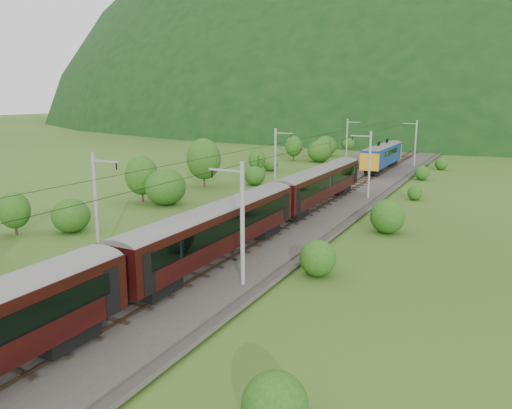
% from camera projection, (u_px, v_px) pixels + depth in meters
% --- Properties ---
extents(ground, '(600.00, 600.00, 0.00)m').
position_uv_depth(ground, '(166.00, 273.00, 35.32)').
color(ground, '#345219').
rests_on(ground, ground).
extents(railbed, '(14.00, 220.00, 0.30)m').
position_uv_depth(railbed, '(235.00, 237.00, 44.01)').
color(railbed, '#38332D').
rests_on(railbed, ground).
extents(track_left, '(2.40, 220.00, 0.27)m').
position_uv_depth(track_left, '(211.00, 231.00, 45.02)').
color(track_left, '#503622').
rests_on(track_left, railbed).
extents(track_right, '(2.40, 220.00, 0.27)m').
position_uv_depth(track_right, '(259.00, 238.00, 42.91)').
color(track_right, '#503622').
rests_on(track_right, railbed).
extents(catenary_left, '(2.54, 192.28, 8.00)m').
position_uv_depth(catenary_left, '(276.00, 158.00, 64.99)').
color(catenary_left, gray).
rests_on(catenary_left, railbed).
extents(catenary_right, '(2.54, 192.28, 8.00)m').
position_uv_depth(catenary_right, '(369.00, 163.00, 59.58)').
color(catenary_right, gray).
rests_on(catenary_right, railbed).
extents(overhead_wires, '(4.83, 198.00, 0.03)m').
position_uv_depth(overhead_wires, '(234.00, 158.00, 42.55)').
color(overhead_wires, black).
rests_on(overhead_wires, ground).
extents(mountain_main, '(504.00, 360.00, 244.00)m').
position_uv_depth(mountain_main, '(467.00, 121.00, 262.11)').
color(mountain_main, black).
rests_on(mountain_main, ground).
extents(mountain_ridge, '(336.00, 280.00, 132.00)m').
position_uv_depth(mountain_ridge, '(287.00, 115.00, 349.95)').
color(mountain_ridge, black).
rests_on(mountain_ridge, ground).
extents(train, '(2.88, 115.74, 5.01)m').
position_uv_depth(train, '(218.00, 220.00, 36.37)').
color(train, black).
rests_on(train, ground).
extents(hazard_post_near, '(0.18, 0.18, 1.65)m').
position_uv_depth(hazard_post_near, '(282.00, 201.00, 54.43)').
color(hazard_post_near, red).
rests_on(hazard_post_near, railbed).
extents(hazard_post_far, '(0.16, 0.16, 1.53)m').
position_uv_depth(hazard_post_far, '(374.00, 163.00, 85.65)').
color(hazard_post_far, red).
rests_on(hazard_post_far, railbed).
extents(signal, '(0.21, 0.21, 1.93)m').
position_uv_depth(signal, '(267.00, 192.00, 57.74)').
color(signal, black).
rests_on(signal, railbed).
extents(vegetation_left, '(13.44, 140.02, 6.81)m').
position_uv_depth(vegetation_left, '(146.00, 185.00, 55.50)').
color(vegetation_left, '#165115').
rests_on(vegetation_left, ground).
extents(vegetation_right, '(6.99, 104.99, 2.85)m').
position_uv_depth(vegetation_right, '(344.00, 254.00, 35.78)').
color(vegetation_right, '#165115').
rests_on(vegetation_right, ground).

